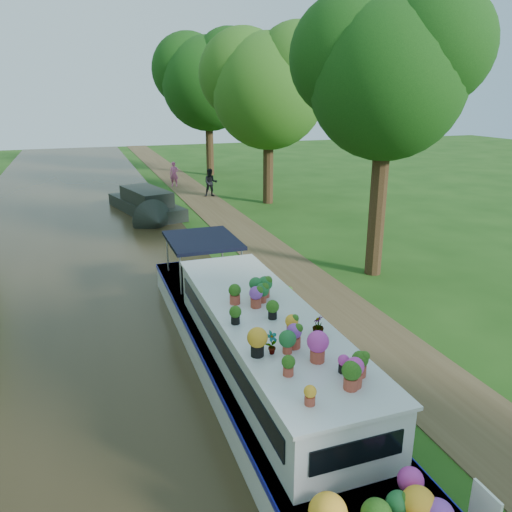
# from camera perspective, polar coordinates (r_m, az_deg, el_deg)

# --- Properties ---
(ground) EXTENTS (100.00, 100.00, 0.00)m
(ground) POSITION_cam_1_polar(r_m,az_deg,el_deg) (13.44, 6.10, -7.95)
(ground) COLOR #1B4411
(ground) RESTS_ON ground
(canal_water) EXTENTS (10.00, 100.00, 0.02)m
(canal_water) POSITION_cam_1_polar(r_m,az_deg,el_deg) (12.35, -20.53, -11.53)
(canal_water) COLOR black
(canal_water) RESTS_ON ground
(towpath) EXTENTS (2.20, 100.00, 0.03)m
(towpath) POSITION_cam_1_polar(r_m,az_deg,el_deg) (13.95, 10.60, -7.09)
(towpath) COLOR #4C3C23
(towpath) RESTS_ON ground
(plant_boat) EXTENTS (2.29, 13.52, 2.25)m
(plant_boat) POSITION_cam_1_polar(r_m,az_deg,el_deg) (10.05, 1.11, -11.90)
(plant_boat) COLOR silver
(plant_boat) RESTS_ON canal_water
(tree_near_overhang) EXTENTS (5.52, 5.28, 8.99)m
(tree_near_overhang) POSITION_cam_1_polar(r_m,az_deg,el_deg) (16.65, 14.70, 20.04)
(tree_near_overhang) COLOR #301F10
(tree_near_overhang) RESTS_ON ground
(tree_near_mid) EXTENTS (6.90, 6.60, 9.40)m
(tree_near_mid) POSITION_cam_1_polar(r_m,az_deg,el_deg) (27.73, 1.38, 19.25)
(tree_near_mid) COLOR #301F10
(tree_near_mid) RESTS_ON ground
(tree_near_far) EXTENTS (7.59, 7.26, 10.30)m
(tree_near_far) POSITION_cam_1_polar(r_m,az_deg,el_deg) (38.11, -5.60, 19.78)
(tree_near_far) COLOR #301F10
(tree_near_far) RESTS_ON ground
(second_boat) EXTENTS (3.34, 7.08, 1.30)m
(second_boat) POSITION_cam_1_polar(r_m,az_deg,el_deg) (25.98, -12.39, 5.80)
(second_boat) COLOR black
(second_boat) RESTS_ON canal_water
(pedestrian_pink) EXTENTS (0.69, 0.58, 1.59)m
(pedestrian_pink) POSITION_cam_1_polar(r_m,az_deg,el_deg) (33.65, -9.35, 9.23)
(pedestrian_pink) COLOR #D156A2
(pedestrian_pink) RESTS_ON towpath
(pedestrian_dark) EXTENTS (0.90, 0.76, 1.64)m
(pedestrian_dark) POSITION_cam_1_polar(r_m,az_deg,el_deg) (29.89, -5.20, 8.34)
(pedestrian_dark) COLOR black
(pedestrian_dark) RESTS_ON towpath
(verge_plant) EXTENTS (0.38, 0.33, 0.39)m
(verge_plant) POSITION_cam_1_polar(r_m,az_deg,el_deg) (14.30, 2.76, -5.34)
(verge_plant) COLOR #276A1F
(verge_plant) RESTS_ON ground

